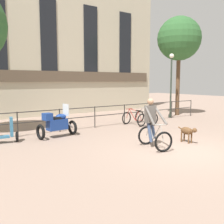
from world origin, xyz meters
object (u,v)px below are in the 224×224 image
at_px(parked_bicycle_near_lamp, 134,119).
at_px(parked_bicycle_mid_left, 146,117).
at_px(dog, 188,131).
at_px(street_lamp, 171,82).
at_px(cyclist_with_bike, 153,126).
at_px(parked_motorcycle, 57,124).

bearing_deg(parked_bicycle_near_lamp, parked_bicycle_mid_left, 172.42).
distance_m(dog, parked_bicycle_mid_left, 4.46).
distance_m(dog, street_lamp, 7.05).
height_order(dog, street_lamp, street_lamp).
relative_size(cyclist_with_bike, street_lamp, 0.43).
bearing_deg(parked_bicycle_mid_left, dog, 64.74).
relative_size(parked_bicycle_mid_left, street_lamp, 0.28).
xyz_separation_m(cyclist_with_bike, dog, (1.54, -0.30, -0.33)).
height_order(dog, parked_bicycle_near_lamp, parked_bicycle_near_lamp).
xyz_separation_m(cyclist_with_bike, parked_bicycle_mid_left, (3.31, 3.80, -0.41)).
bearing_deg(street_lamp, parked_bicycle_near_lamp, -166.90).
distance_m(parked_motorcycle, parked_bicycle_mid_left, 5.33).
distance_m(dog, parked_bicycle_near_lamp, 4.19).
xyz_separation_m(dog, parked_bicycle_mid_left, (1.77, 4.09, -0.07)).
bearing_deg(parked_bicycle_near_lamp, parked_motorcycle, -3.53).
xyz_separation_m(parked_bicycle_near_lamp, street_lamp, (3.77, 0.88, 1.88)).
bearing_deg(street_lamp, dog, -133.13).
height_order(dog, parked_bicycle_mid_left, parked_bicycle_mid_left).
bearing_deg(cyclist_with_bike, dog, 2.25).
distance_m(cyclist_with_bike, parked_bicycle_mid_left, 5.05).
xyz_separation_m(dog, street_lamp, (4.66, 4.97, 1.81)).
bearing_deg(dog, parked_bicycle_near_lamp, 80.59).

